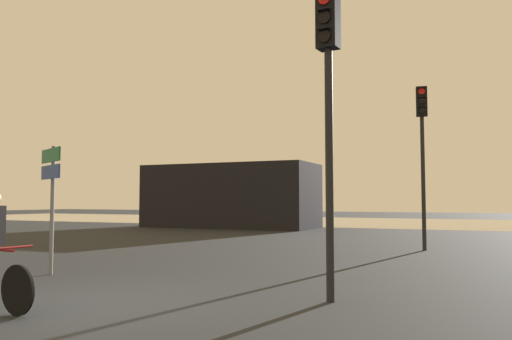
% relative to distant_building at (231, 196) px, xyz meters
% --- Properties ---
extents(ground_plane, '(120.00, 120.00, 0.00)m').
position_rel_distant_building_xyz_m(ground_plane, '(7.40, -19.34, -1.74)').
color(ground_plane, black).
extents(water_strip, '(80.00, 16.00, 0.01)m').
position_rel_distant_building_xyz_m(water_strip, '(7.40, 10.00, -1.73)').
color(water_strip, '#9E937F').
rests_on(water_strip, ground).
extents(distant_building, '(9.45, 4.00, 3.47)m').
position_rel_distant_building_xyz_m(distant_building, '(0.00, 0.00, 0.00)').
color(distant_building, black).
rests_on(distant_building, ground).
extents(traffic_light_near_right, '(0.35, 0.37, 4.68)m').
position_rel_distant_building_xyz_m(traffic_light_near_right, '(10.59, -17.70, 1.51)').
color(traffic_light_near_right, black).
rests_on(traffic_light_near_right, ground).
extents(traffic_light_far_right, '(0.35, 0.37, 4.95)m').
position_rel_distant_building_xyz_m(traffic_light_far_right, '(11.13, -9.17, 1.67)').
color(traffic_light_far_right, black).
rests_on(traffic_light_far_right, ground).
extents(direction_sign_post, '(1.00, 0.52, 2.60)m').
position_rel_distant_building_xyz_m(direction_sign_post, '(4.69, -17.36, 0.06)').
color(direction_sign_post, slate).
rests_on(direction_sign_post, ground).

